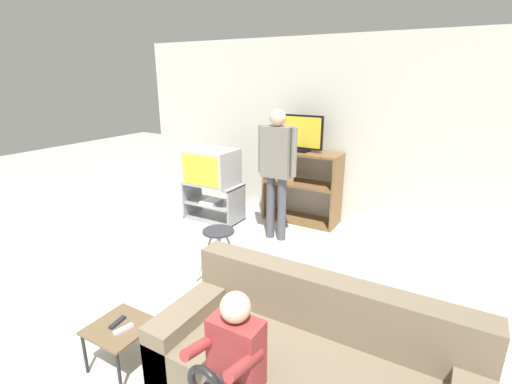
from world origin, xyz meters
name	(u,v)px	position (x,y,z in m)	size (l,w,h in m)	color
wall_back	(326,132)	(0.00, 4.12, 1.30)	(6.40, 0.06, 2.60)	beige
tv_stand	(213,201)	(-1.38, 3.23, 0.27)	(0.85, 0.45, 0.55)	#939399
television_main	(212,167)	(-1.39, 3.22, 0.81)	(0.70, 0.54, 0.51)	#B2B2B7
media_shelf	(302,186)	(-0.22, 3.83, 0.54)	(1.09, 0.44, 1.05)	brown
television_flat	(302,134)	(-0.25, 3.81, 1.29)	(0.62, 0.20, 0.51)	black
folding_stool	(219,239)	(-0.30, 1.87, 0.45)	(0.37, 0.40, 0.56)	#99999E
snack_table	(120,331)	(-0.18, 0.48, 0.31)	(0.41, 0.41, 0.35)	brown
remote_control_black	(117,322)	(-0.21, 0.49, 0.36)	(0.04, 0.14, 0.02)	#232328
remote_control_white	(124,329)	(-0.12, 0.46, 0.36)	(0.04, 0.14, 0.02)	silver
couch	(309,370)	(1.14, 0.86, 0.27)	(2.00, 0.87, 0.80)	#756651
person_standing_adult	(277,163)	(-0.25, 3.08, 1.03)	(0.53, 0.21, 1.69)	#4C4C56
person_seated_child	(229,366)	(0.86, 0.36, 0.58)	(0.33, 0.43, 0.99)	#2D2D38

